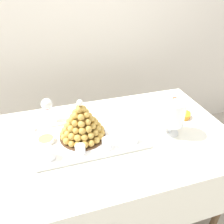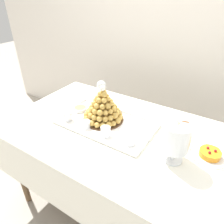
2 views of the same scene
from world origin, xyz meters
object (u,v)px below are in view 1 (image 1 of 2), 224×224
serving_tray (90,138)px  macaron_goblet (173,113)px  dessert_cup_left (49,154)px  wine_glass (47,105)px  croquembouche (82,123)px  dessert_cup_mid_left (80,149)px  dessert_cup_mid_right (134,138)px  creme_brulee_ramekin (46,140)px  fruit_tart_plate (182,116)px  dessert_cup_centre (107,144)px

serving_tray → macaron_goblet: (0.49, -0.08, 0.14)m
dessert_cup_left → wine_glass: wine_glass is taller
croquembouche → dessert_cup_left: 0.25m
dessert_cup_mid_left → dessert_cup_mid_right: size_ratio=0.96×
serving_tray → dessert_cup_left: dessert_cup_left is taller
dessert_cup_mid_left → dessert_cup_mid_right: bearing=1.1°
dessert_cup_left → creme_brulee_ramekin: size_ratio=0.65×
dessert_cup_mid_left → macaron_goblet: (0.56, 0.02, 0.12)m
croquembouche → fruit_tart_plate: 0.69m
serving_tray → fruit_tart_plate: (0.65, 0.04, 0.01)m
serving_tray → dessert_cup_left: (-0.24, -0.10, 0.03)m
dessert_cup_mid_left → macaron_goblet: 0.58m
dessert_cup_centre → macaron_goblet: (0.41, 0.03, 0.11)m
dessert_cup_left → fruit_tart_plate: bearing=9.2°
serving_tray → dessert_cup_centre: dessert_cup_centre is taller
dessert_cup_centre → creme_brulee_ramekin: size_ratio=0.62×
croquembouche → fruit_tart_plate: bearing=1.1°
dessert_cup_mid_left → wine_glass: (-0.14, 0.38, 0.09)m
dessert_cup_mid_right → wine_glass: bearing=140.8°
dessert_cup_mid_right → wine_glass: 0.60m
dessert_cup_left → dessert_cup_centre: same height
croquembouche → dessert_cup_mid_right: size_ratio=4.66×
croquembouche → creme_brulee_ramekin: (-0.21, 0.01, -0.08)m
dessert_cup_mid_right → wine_glass: wine_glass is taller
creme_brulee_ramekin → dessert_cup_centre: bearing=-25.0°
dessert_cup_mid_right → macaron_goblet: bearing=4.1°
croquembouche → serving_tray: bearing=-38.1°
dessert_cup_left → wine_glass: 0.38m
dessert_cup_mid_right → creme_brulee_ramekin: (-0.49, 0.14, -0.01)m
dessert_cup_left → macaron_goblet: size_ratio=0.27×
creme_brulee_ramekin → dessert_cup_mid_right: bearing=-16.4°
serving_tray → wine_glass: bearing=129.1°
dessert_cup_mid_left → creme_brulee_ramekin: dessert_cup_mid_left is taller
dessert_cup_left → fruit_tart_plate: 0.90m
wine_glass → croquembouche: bearing=-53.0°
dessert_cup_left → dessert_cup_mid_left: (0.16, -0.01, -0.01)m
serving_tray → fruit_tart_plate: bearing=3.9°
dessert_cup_left → wine_glass: size_ratio=0.38×
serving_tray → creme_brulee_ramekin: 0.26m
croquembouche → creme_brulee_ramekin: 0.23m
croquembouche → dessert_cup_mid_right: bearing=-25.7°
dessert_cup_mid_right → creme_brulee_ramekin: bearing=163.6°
dessert_cup_centre → wine_glass: bearing=127.8°
dessert_cup_left → dessert_cup_mid_left: dessert_cup_left is taller
serving_tray → croquembouche: croquembouche is taller
dessert_cup_centre → macaron_goblet: 0.43m
dessert_cup_mid_right → dessert_cup_centre: bearing=-177.2°
macaron_goblet → wine_glass: bearing=153.3°
serving_tray → macaron_goblet: size_ratio=2.74×
creme_brulee_ramekin → fruit_tart_plate: (0.90, 0.00, -0.01)m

